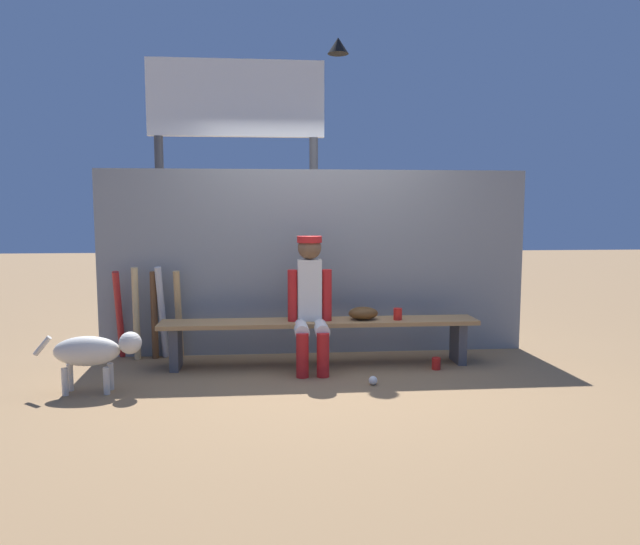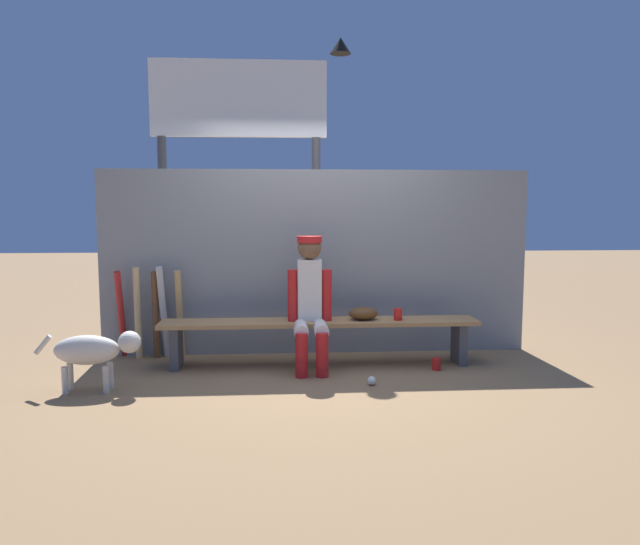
{
  "view_description": "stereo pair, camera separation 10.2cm",
  "coord_description": "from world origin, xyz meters",
  "px_view_note": "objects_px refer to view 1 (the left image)",
  "views": [
    {
      "loc": [
        -0.47,
        -5.34,
        1.46
      ],
      "look_at": [
        0.0,
        0.0,
        0.88
      ],
      "focal_mm": 32.65,
      "sensor_mm": 36.0,
      "label": 1
    },
    {
      "loc": [
        -0.37,
        -5.35,
        1.46
      ],
      "look_at": [
        0.0,
        0.0,
        0.88
      ],
      "focal_mm": 32.65,
      "sensor_mm": 36.0,
      "label": 2
    }
  ],
  "objects_px": {
    "bat_wood_tan": "(178,315)",
    "cup_on_ground": "(436,364)",
    "bat_aluminum_red": "(119,315)",
    "baseball": "(373,380)",
    "bat_wood_dark": "(154,315)",
    "scoreboard": "(242,129)",
    "baseball_glove": "(363,313)",
    "dog": "(94,351)",
    "dugout_bench": "(320,329)",
    "bat_wood_natural": "(136,314)",
    "bat_aluminum_silver": "(162,313)",
    "cup_on_bench": "(398,314)",
    "player_seated": "(310,298)"
  },
  "relations": [
    {
      "from": "bat_wood_tan",
      "to": "cup_on_ground",
      "type": "relative_size",
      "value": 7.95
    },
    {
      "from": "bat_aluminum_red",
      "to": "cup_on_ground",
      "type": "xyz_separation_m",
      "value": [
        2.99,
        -0.64,
        -0.39
      ]
    },
    {
      "from": "baseball",
      "to": "bat_wood_tan",
      "type": "bearing_deg",
      "value": 149.27
    },
    {
      "from": "bat_wood_dark",
      "to": "scoreboard",
      "type": "distance_m",
      "value": 2.39
    },
    {
      "from": "baseball_glove",
      "to": "bat_aluminum_red",
      "type": "distance_m",
      "value": 2.38
    },
    {
      "from": "baseball",
      "to": "dog",
      "type": "height_order",
      "value": "dog"
    },
    {
      "from": "dugout_bench",
      "to": "bat_wood_natural",
      "type": "xyz_separation_m",
      "value": [
        -1.76,
        0.36,
        0.11
      ]
    },
    {
      "from": "baseball",
      "to": "bat_wood_dark",
      "type": "bearing_deg",
      "value": 152.67
    },
    {
      "from": "bat_aluminum_red",
      "to": "dugout_bench",
      "type": "bearing_deg",
      "value": -11.68
    },
    {
      "from": "bat_aluminum_silver",
      "to": "baseball_glove",
      "type": "bearing_deg",
      "value": -10.84
    },
    {
      "from": "bat_aluminum_silver",
      "to": "bat_wood_dark",
      "type": "distance_m",
      "value": 0.08
    },
    {
      "from": "bat_wood_tan",
      "to": "bat_aluminum_red",
      "type": "distance_m",
      "value": 0.57
    },
    {
      "from": "dugout_bench",
      "to": "baseball_glove",
      "type": "relative_size",
      "value": 10.6
    },
    {
      "from": "baseball_glove",
      "to": "baseball",
      "type": "relative_size",
      "value": 3.78
    },
    {
      "from": "dugout_bench",
      "to": "bat_wood_tan",
      "type": "height_order",
      "value": "bat_wood_tan"
    },
    {
      "from": "bat_wood_dark",
      "to": "cup_on_ground",
      "type": "distance_m",
      "value": 2.74
    },
    {
      "from": "bat_wood_tan",
      "to": "bat_aluminum_silver",
      "type": "height_order",
      "value": "bat_aluminum_silver"
    },
    {
      "from": "bat_aluminum_silver",
      "to": "bat_wood_natural",
      "type": "distance_m",
      "value": 0.25
    },
    {
      "from": "baseball_glove",
      "to": "bat_aluminum_red",
      "type": "bearing_deg",
      "value": 170.32
    },
    {
      "from": "bat_aluminum_red",
      "to": "baseball_glove",
      "type": "bearing_deg",
      "value": -9.68
    },
    {
      "from": "bat_wood_tan",
      "to": "dog",
      "type": "bearing_deg",
      "value": -115.82
    },
    {
      "from": "dugout_bench",
      "to": "bat_aluminum_red",
      "type": "height_order",
      "value": "bat_aluminum_red"
    },
    {
      "from": "cup_on_bench",
      "to": "baseball_glove",
      "type": "bearing_deg",
      "value": 172.1
    },
    {
      "from": "player_seated",
      "to": "cup_on_bench",
      "type": "bearing_deg",
      "value": 4.02
    },
    {
      "from": "dugout_bench",
      "to": "baseball",
      "type": "relative_size",
      "value": 40.12
    },
    {
      "from": "dog",
      "to": "baseball_glove",
      "type": "bearing_deg",
      "value": 16.11
    },
    {
      "from": "dugout_bench",
      "to": "bat_aluminum_red",
      "type": "distance_m",
      "value": 1.98
    },
    {
      "from": "cup_on_bench",
      "to": "dog",
      "type": "xyz_separation_m",
      "value": [
        -2.6,
        -0.61,
        -0.15
      ]
    },
    {
      "from": "dugout_bench",
      "to": "bat_wood_dark",
      "type": "xyz_separation_m",
      "value": [
        -1.59,
        0.37,
        0.09
      ]
    },
    {
      "from": "bat_wood_natural",
      "to": "scoreboard",
      "type": "relative_size",
      "value": 0.27
    },
    {
      "from": "cup_on_bench",
      "to": "bat_aluminum_silver",
      "type": "bearing_deg",
      "value": 169.58
    },
    {
      "from": "dugout_bench",
      "to": "bat_aluminum_silver",
      "type": "xyz_separation_m",
      "value": [
        -1.52,
        0.37,
        0.11
      ]
    },
    {
      "from": "player_seated",
      "to": "baseball_glove",
      "type": "height_order",
      "value": "player_seated"
    },
    {
      "from": "bat_wood_natural",
      "to": "dugout_bench",
      "type": "bearing_deg",
      "value": -11.44
    },
    {
      "from": "bat_aluminum_silver",
      "to": "baseball",
      "type": "height_order",
      "value": "bat_aluminum_silver"
    },
    {
      "from": "bat_aluminum_silver",
      "to": "bat_aluminum_red",
      "type": "height_order",
      "value": "bat_aluminum_silver"
    },
    {
      "from": "player_seated",
      "to": "bat_wood_natural",
      "type": "xyz_separation_m",
      "value": [
        -1.67,
        0.46,
        -0.2
      ]
    },
    {
      "from": "cup_on_ground",
      "to": "cup_on_bench",
      "type": "height_order",
      "value": "cup_on_bench"
    },
    {
      "from": "bat_aluminum_red",
      "to": "dog",
      "type": "relative_size",
      "value": 1.06
    },
    {
      "from": "bat_aluminum_silver",
      "to": "bat_wood_tan",
      "type": "bearing_deg",
      "value": 6.97
    },
    {
      "from": "bat_aluminum_silver",
      "to": "bat_aluminum_red",
      "type": "distance_m",
      "value": 0.42
    },
    {
      "from": "bat_aluminum_red",
      "to": "cup_on_bench",
      "type": "xyz_separation_m",
      "value": [
        2.66,
        -0.44,
        0.05
      ]
    },
    {
      "from": "dugout_bench",
      "to": "bat_wood_dark",
      "type": "height_order",
      "value": "bat_wood_dark"
    },
    {
      "from": "bat_aluminum_red",
      "to": "scoreboard",
      "type": "relative_size",
      "value": 0.26
    },
    {
      "from": "player_seated",
      "to": "cup_on_ground",
      "type": "bearing_deg",
      "value": -6.65
    },
    {
      "from": "dugout_bench",
      "to": "bat_wood_natural",
      "type": "height_order",
      "value": "bat_wood_natural"
    },
    {
      "from": "scoreboard",
      "to": "bat_wood_dark",
      "type": "bearing_deg",
      "value": -126.57
    },
    {
      "from": "bat_wood_tan",
      "to": "bat_wood_dark",
      "type": "distance_m",
      "value": 0.23
    },
    {
      "from": "bat_aluminum_silver",
      "to": "baseball",
      "type": "xyz_separation_m",
      "value": [
        1.91,
        -1.02,
        -0.42
      ]
    },
    {
      "from": "player_seated",
      "to": "scoreboard",
      "type": "relative_size",
      "value": 0.36
    }
  ]
}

